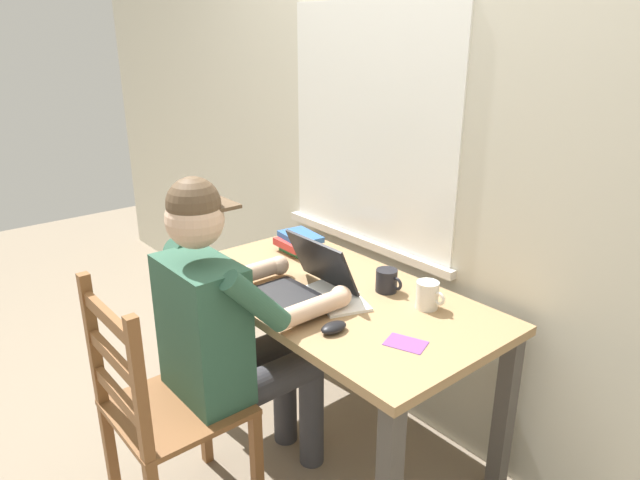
{
  "coord_description": "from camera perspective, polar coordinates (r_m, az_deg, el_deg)",
  "views": [
    {
      "loc": [
        1.53,
        -1.34,
        1.68
      ],
      "look_at": [
        -0.02,
        -0.05,
        0.94
      ],
      "focal_mm": 32.07,
      "sensor_mm": 36.0,
      "label": 1
    }
  ],
  "objects": [
    {
      "name": "ground_plane",
      "position": [
        2.63,
        1.15,
        -19.53
      ],
      "size": [
        8.0,
        8.0,
        0.0
      ],
      "primitive_type": "plane",
      "color": "gray"
    },
    {
      "name": "back_wall",
      "position": [
        2.37,
        9.43,
        10.6
      ],
      "size": [
        6.0,
        0.08,
        2.6
      ],
      "color": "beige",
      "rests_on": "ground"
    },
    {
      "name": "desk",
      "position": [
        2.29,
        1.25,
        -7.41
      ],
      "size": [
        1.33,
        0.71,
        0.72
      ],
      "color": "#9E7A51",
      "rests_on": "ground"
    },
    {
      "name": "seated_person",
      "position": [
        2.07,
        -8.92,
        -8.56
      ],
      "size": [
        0.5,
        0.6,
        1.25
      ],
      "color": "#2D5642",
      "rests_on": "ground"
    },
    {
      "name": "wooden_chair",
      "position": [
        2.09,
        -15.44,
        -16.14
      ],
      "size": [
        0.42,
        0.42,
        0.95
      ],
      "color": "brown",
      "rests_on": "ground"
    },
    {
      "name": "laptop",
      "position": [
        2.18,
        -1.81,
        -4.43
      ],
      "size": [
        0.33,
        0.33,
        0.22
      ],
      "color": "black",
      "rests_on": "desk"
    },
    {
      "name": "computer_mouse",
      "position": [
        1.95,
        1.38,
        -8.72
      ],
      "size": [
        0.06,
        0.1,
        0.03
      ],
      "primitive_type": "ellipsoid",
      "color": "black",
      "rests_on": "desk"
    },
    {
      "name": "coffee_mug_white",
      "position": [
        2.13,
        10.7,
        -5.43
      ],
      "size": [
        0.12,
        0.08,
        0.1
      ],
      "color": "silver",
      "rests_on": "desk"
    },
    {
      "name": "coffee_mug_dark",
      "position": [
        2.24,
        6.7,
        -4.05
      ],
      "size": [
        0.12,
        0.08,
        0.09
      ],
      "color": "black",
      "rests_on": "desk"
    },
    {
      "name": "book_stack_main",
      "position": [
        2.62,
        -2.21,
        -0.21
      ],
      "size": [
        0.21,
        0.17,
        0.09
      ],
      "color": "#38844C",
      "rests_on": "desk"
    },
    {
      "name": "paper_pile_near_laptop",
      "position": [
        2.21,
        0.6,
        -5.3
      ],
      "size": [
        0.2,
        0.19,
        0.01
      ],
      "primitive_type": "cube",
      "rotation": [
        0.0,
        0.0,
        0.08
      ],
      "color": "white",
      "rests_on": "desk"
    },
    {
      "name": "paper_pile_back_corner",
      "position": [
        2.16,
        1.91,
        -5.93
      ],
      "size": [
        0.29,
        0.24,
        0.01
      ],
      "primitive_type": "cube",
      "rotation": [
        0.0,
        0.0,
        -0.35
      ],
      "color": "white",
      "rests_on": "desk"
    },
    {
      "name": "landscape_photo_print",
      "position": [
        1.91,
        8.55,
        -10.16
      ],
      "size": [
        0.15,
        0.13,
        0.0
      ],
      "primitive_type": "cube",
      "rotation": [
        0.0,
        0.0,
        0.37
      ],
      "color": "#7A4293",
      "rests_on": "desk"
    }
  ]
}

